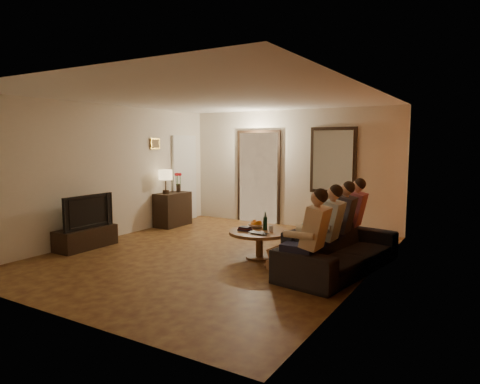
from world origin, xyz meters
The scene contains 33 objects.
floor centered at (0.00, 0.00, 0.00)m, with size 5.00×6.00×0.01m, color #431C12.
ceiling centered at (0.00, 0.00, 2.60)m, with size 5.00×6.00×0.01m, color white.
back_wall centered at (0.00, 3.00, 1.30)m, with size 5.00×0.02×2.60m, color beige.
front_wall centered at (0.00, -3.00, 1.30)m, with size 5.00×0.02×2.60m, color beige.
left_wall centered at (-2.50, 0.00, 1.30)m, with size 0.02×6.00×2.60m, color beige.
right_wall centered at (2.50, 0.00, 1.30)m, with size 0.02×6.00×2.60m, color beige.
orange_accent centered at (2.49, 0.00, 1.30)m, with size 0.01×6.00×2.60m, color #BE5620.
kitchen_doorway centered at (-0.80, 2.98, 1.05)m, with size 1.00×0.06×2.10m, color #FFE0A5.
door_trim centered at (-0.80, 2.97, 1.05)m, with size 1.12×0.04×2.22m, color black.
fridge_glimpse centered at (-0.55, 2.98, 0.90)m, with size 0.45×0.03×1.70m, color silver.
mirror_frame centered at (1.00, 2.96, 1.50)m, with size 1.00×0.05×1.40m, color black.
mirror_glass centered at (1.00, 2.93, 1.50)m, with size 0.86×0.02×1.26m, color white.
white_door centered at (-2.46, 2.30, 1.02)m, with size 0.06×0.85×2.04m, color white.
framed_art centered at (-2.47, 1.30, 1.85)m, with size 0.03×0.28×0.24m, color #B28C33.
art_canvas centered at (-2.46, 1.30, 1.85)m, with size 0.01×0.22×0.18m, color brown.
dresser centered at (-2.25, 1.59, 0.38)m, with size 0.45×0.85×0.75m, color black.
table_lamp centered at (-2.25, 1.37, 1.02)m, with size 0.30×0.30×0.54m, color beige, non-canonical shape.
flower_vase centered at (-2.25, 1.81, 0.97)m, with size 0.14×0.14×0.44m, color #AF121A, non-canonical shape.
tv_stand centered at (-2.25, -0.81, 0.18)m, with size 0.45×1.10×0.37m, color black.
tv centered at (-2.25, -0.81, 0.66)m, with size 0.14×1.03×0.59m, color black.
sofa centered at (2.07, 0.18, 0.33)m, with size 0.90×2.29×0.67m, color black.
person_a centered at (1.97, -0.72, 0.60)m, with size 0.60×0.40×1.20m, color tan, non-canonical shape.
person_b centered at (1.97, -0.12, 0.60)m, with size 0.60×0.40×1.20m, color tan, non-canonical shape.
person_c centered at (1.97, 0.48, 0.60)m, with size 0.60×0.40×1.20m, color tan, non-canonical shape.
person_d centered at (1.97, 1.08, 0.60)m, with size 0.60×0.40×1.20m, color tan, non-canonical shape.
dog centered at (1.38, -0.28, 0.28)m, with size 0.56×0.24×0.56m, color #B17F51, non-canonical shape.
coffee_table centered at (0.73, 0.20, 0.23)m, with size 1.00×1.00×0.45m, color brown.
bowl centered at (0.55, 0.42, 0.48)m, with size 0.26×0.26×0.06m, color white.
oranges centered at (0.55, 0.42, 0.55)m, with size 0.20×0.20×0.08m, color orange, non-canonical shape.
wine_bottle centered at (0.78, 0.30, 0.60)m, with size 0.07×0.07×0.31m, color black, non-canonical shape.
wine_glass centered at (0.91, 0.25, 0.50)m, with size 0.06×0.06×0.10m, color silver.
book_stack centered at (0.51, 0.10, 0.48)m, with size 0.20×0.15×0.07m, color black, non-canonical shape.
laptop centered at (0.83, -0.08, 0.46)m, with size 0.33×0.21×0.03m, color black.
Camera 1 is at (3.97, -5.81, 1.88)m, focal length 32.00 mm.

